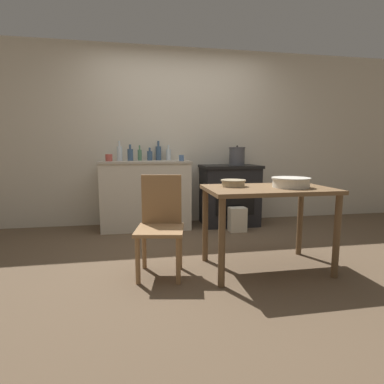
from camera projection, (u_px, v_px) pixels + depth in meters
The scene contains 18 objects.
ground_plane at pixel (199, 256), 3.09m from camera, with size 14.00×14.00×0.00m, color brown.
wall_back at pixel (178, 137), 4.46m from camera, with size 8.00×0.07×2.55m.
counter_cabinet at pixel (146, 195), 4.18m from camera, with size 1.23×0.58×0.94m.
stove at pixel (229, 195), 4.39m from camera, with size 0.83×0.61×0.87m.
work_table at pixel (267, 200), 2.69m from camera, with size 1.11×0.68×0.76m.
chair at pixel (161, 222), 2.63m from camera, with size 0.46×0.46×0.87m.
flour_sack at pixel (237, 219), 4.02m from camera, with size 0.23×0.16×0.33m, color beige.
stock_pot at pixel (237, 156), 4.31m from camera, with size 0.23×0.23×0.28m.
mixing_bowl_large at pixel (233, 183), 2.73m from camera, with size 0.23×0.23×0.06m.
mixing_bowl_small at pixel (291, 182), 2.66m from camera, with size 0.34×0.34×0.09m.
bottle_far_left at pixel (130, 154), 4.13m from camera, with size 0.08×0.08×0.22m.
bottle_left at pixel (140, 155), 4.20m from camera, with size 0.06×0.06×0.21m.
bottle_mid_left at pixel (150, 155), 4.24m from camera, with size 0.07×0.07×0.18m.
bottle_center_left at pixel (158, 153), 4.34m from camera, with size 0.08×0.08×0.28m.
bottle_center at pixel (169, 154), 4.36m from camera, with size 0.07×0.07×0.22m.
bottle_center_right at pixel (120, 153), 4.12m from camera, with size 0.07×0.07×0.27m.
cup_mid_right at pixel (109, 158), 3.92m from camera, with size 0.09×0.09×0.09m, color #B74C42.
cup_right at pixel (181, 158), 4.02m from camera, with size 0.07×0.07×0.08m, color #4C6B99.
Camera 1 is at (-0.60, -2.91, 1.09)m, focal length 28.00 mm.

